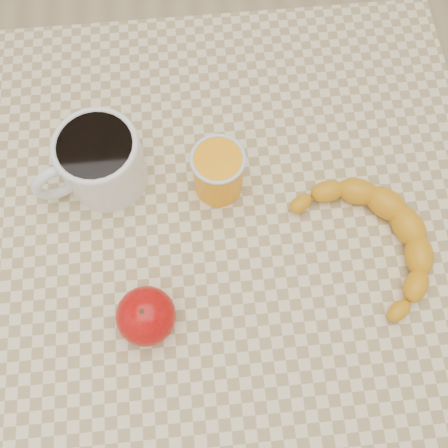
{
  "coord_description": "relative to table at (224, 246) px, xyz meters",
  "views": [
    {
      "loc": [
        -0.02,
        -0.24,
        1.45
      ],
      "look_at": [
        0.0,
        0.0,
        0.77
      ],
      "focal_mm": 40.0,
      "sensor_mm": 36.0,
      "label": 1
    }
  ],
  "objects": [
    {
      "name": "orange_juice_glass",
      "position": [
        -0.0,
        0.07,
        0.13
      ],
      "size": [
        0.08,
        0.08,
        0.09
      ],
      "color": "#FF9608",
      "rests_on": "table"
    },
    {
      "name": "coffee_mug",
      "position": [
        -0.17,
        0.1,
        0.14
      ],
      "size": [
        0.18,
        0.16,
        0.1
      ],
      "color": "white",
      "rests_on": "table"
    },
    {
      "name": "apple",
      "position": [
        -0.12,
        -0.13,
        0.12
      ],
      "size": [
        0.09,
        0.09,
        0.07
      ],
      "color": "#980508",
      "rests_on": "table"
    },
    {
      "name": "table",
      "position": [
        0.0,
        0.0,
        0.0
      ],
      "size": [
        0.8,
        0.8,
        0.75
      ],
      "color": "beige",
      "rests_on": "ground"
    },
    {
      "name": "banana",
      "position": [
        0.21,
        -0.05,
        0.11
      ],
      "size": [
        0.38,
        0.4,
        0.04
      ],
      "primitive_type": null,
      "rotation": [
        0.0,
        0.0,
        0.4
      ],
      "color": "orange",
      "rests_on": "table"
    },
    {
      "name": "ground",
      "position": [
        0.0,
        0.0,
        -0.66
      ],
      "size": [
        3.0,
        3.0,
        0.0
      ],
      "primitive_type": "plane",
      "color": "tan",
      "rests_on": "ground"
    }
  ]
}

